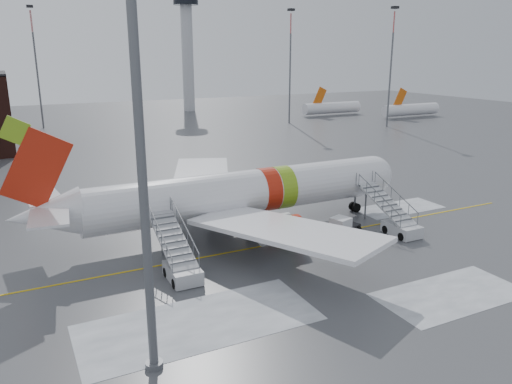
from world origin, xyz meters
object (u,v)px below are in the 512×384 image
airstair_fwd (396,221)px  pushback_tug (343,227)px  light_mast_near (137,90)px  airstair_aft (179,262)px  airliner (236,194)px

airstair_fwd → pushback_tug: size_ratio=2.41×
airstair_fwd → light_mast_near: (-24.29, -9.67, 12.66)m
airstair_fwd → light_mast_near: light_mast_near is taller
airstair_aft → airliner: bearing=41.5°
airstair_aft → pushback_tug: bearing=5.9°
airliner → light_mast_near: bearing=-126.2°
airstair_aft → light_mast_near: bearing=-114.9°
airstair_fwd → light_mast_near: bearing=-158.3°
airliner → airstair_aft: size_ratio=4.55×
airliner → pushback_tug: airliner is taller
pushback_tug → airstair_aft: bearing=-174.1°
airstair_fwd → airstair_aft: bearing=180.0°
airstair_fwd → light_mast_near: 29.05m
airstair_aft → airstair_fwd: bearing=0.0°
airstair_aft → pushback_tug: size_ratio=2.41×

